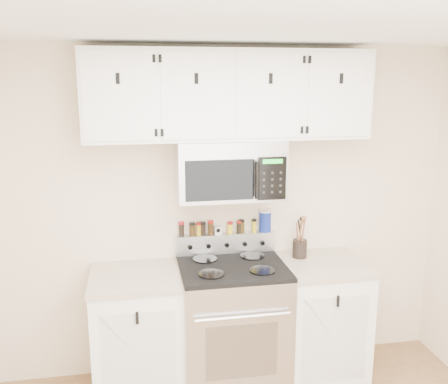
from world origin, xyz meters
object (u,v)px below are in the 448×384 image
range (232,324)px  microwave (230,169)px  salt_canister (265,221)px  utensil_crock (300,247)px

range → microwave: bearing=89.8°
range → salt_canister: size_ratio=6.53×
range → salt_canister: bearing=42.1°
utensil_crock → salt_canister: salt_canister is taller
range → salt_canister: 0.82m
range → microwave: size_ratio=1.45×
utensil_crock → salt_canister: (-0.24, 0.13, 0.18)m
microwave → utensil_crock: size_ratio=2.38×
microwave → salt_canister: size_ratio=4.51×
utensil_crock → microwave: bearing=-177.8°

